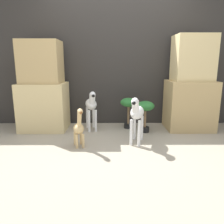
% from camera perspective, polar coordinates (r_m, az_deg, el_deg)
% --- Properties ---
extents(ground_plane, '(14.00, 14.00, 0.00)m').
position_cam_1_polar(ground_plane, '(3.01, 1.70, -9.42)').
color(ground_plane, '#9E937F').
extents(wall_back, '(6.40, 0.08, 2.20)m').
position_cam_1_polar(wall_back, '(4.09, 1.15, 12.26)').
color(wall_back, '#2D2B28').
rests_on(wall_back, ground_plane).
extents(rock_pillar_left, '(0.77, 0.61, 1.49)m').
position_cam_1_polar(rock_pillar_left, '(3.89, -17.57, 5.49)').
color(rock_pillar_left, '#DBC184').
rests_on(rock_pillar_left, ground_plane).
extents(rock_pillar_right, '(0.77, 0.61, 1.58)m').
position_cam_1_polar(rock_pillar_right, '(3.96, 19.82, 5.80)').
color(rock_pillar_right, tan).
rests_on(rock_pillar_right, ground_plane).
extents(zebra_right, '(0.28, 0.50, 0.69)m').
position_cam_1_polar(zebra_right, '(3.08, 6.49, -0.36)').
color(zebra_right, white).
rests_on(zebra_right, ground_plane).
extents(zebra_left, '(0.26, 0.51, 0.69)m').
position_cam_1_polar(zebra_left, '(3.69, -5.43, 1.87)').
color(zebra_left, white).
rests_on(zebra_left, ground_plane).
extents(giraffe_figurine, '(0.20, 0.35, 0.57)m').
position_cam_1_polar(giraffe_figurine, '(2.99, -8.64, -4.08)').
color(giraffe_figurine, tan).
rests_on(giraffe_figurine, ground_plane).
extents(potted_palm_front, '(0.28, 0.28, 0.54)m').
position_cam_1_polar(potted_palm_front, '(3.80, 4.35, 1.63)').
color(potted_palm_front, black).
rests_on(potted_palm_front, ground_plane).
extents(potted_palm_back, '(0.29, 0.29, 0.52)m').
position_cam_1_polar(potted_palm_back, '(3.62, 8.71, 0.74)').
color(potted_palm_back, black).
rests_on(potted_palm_back, ground_plane).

